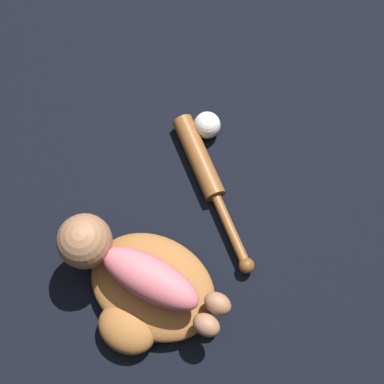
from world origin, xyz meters
The scene contains 5 objects.
ground_plane centered at (0.00, 0.00, 0.00)m, with size 6.00×6.00×0.00m, color black.
baseball_glove centered at (-0.04, 0.05, 0.04)m, with size 0.35×0.32×0.08m.
baby_figure centered at (0.01, 0.01, 0.12)m, with size 0.40×0.19×0.12m.
baseball_bat centered at (-0.10, -0.27, 0.03)m, with size 0.27×0.36×0.05m.
baseball centered at (-0.08, -0.39, 0.03)m, with size 0.07×0.07×0.07m.
Camera 1 is at (-0.19, 0.23, 1.22)m, focal length 50.00 mm.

